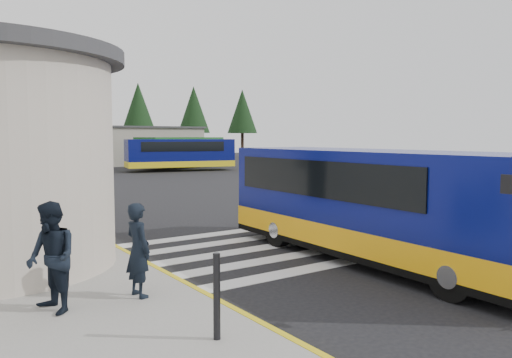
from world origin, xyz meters
TOP-DOWN VIEW (x-y plane):
  - ground at (0.00, 0.00)m, footprint 140.00×140.00m
  - curb_strip at (-4.05, 4.00)m, footprint 0.12×34.00m
  - crosswalk at (-0.50, -0.80)m, footprint 8.00×5.35m
  - depot_building at (6.00, 42.00)m, footprint 26.40×8.40m
  - tree_line at (6.29, 50.00)m, footprint 58.40×4.40m
  - transit_bus at (0.89, -3.53)m, footprint 3.51×9.71m
  - pedestrian_a at (-5.13, -3.28)m, footprint 0.48×0.67m
  - pedestrian_b at (-6.61, -3.28)m, footprint 0.88×1.03m
  - bollard at (-4.94, -5.77)m, footprint 0.10×0.10m
  - far_bus_a at (11.45, 28.78)m, footprint 9.85×4.59m
  - far_bus_b at (13.60, 32.85)m, footprint 10.39×6.38m

SIDE VIEW (x-z plane):
  - ground at x=0.00m, z-range 0.00..0.00m
  - crosswalk at x=-0.50m, z-range 0.00..0.01m
  - curb_strip at x=-4.05m, z-range 0.00..0.16m
  - bollard at x=-4.94m, z-range 0.15..1.40m
  - pedestrian_a at x=-5.13m, z-range 0.15..1.86m
  - pedestrian_b at x=-6.61m, z-range 0.15..1.99m
  - transit_bus at x=0.89m, z-range -0.06..2.66m
  - far_bus_a at x=11.45m, z-range 0.37..2.82m
  - far_bus_b at x=13.60m, z-range 0.39..2.99m
  - depot_building at x=6.00m, z-range 0.01..4.21m
  - tree_line at x=6.29m, z-range 1.77..11.77m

